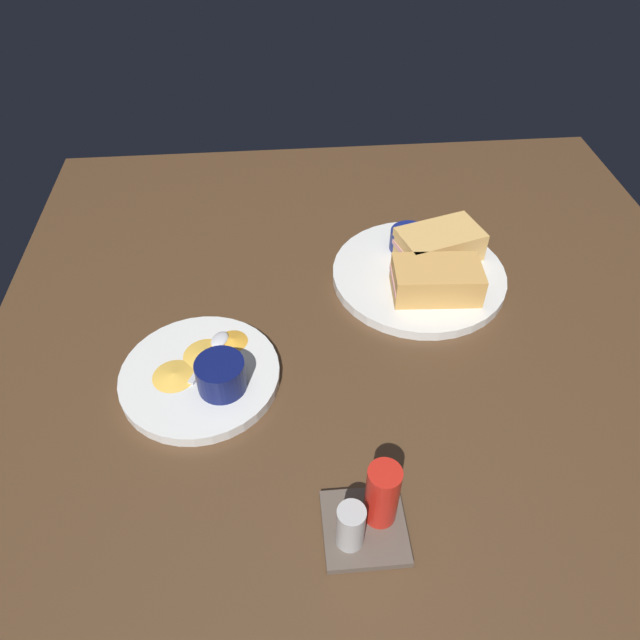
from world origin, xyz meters
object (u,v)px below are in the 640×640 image
object	(u,v)px
sandwich_half_near	(437,280)
ramekin_light_gravy	(221,374)
ramekin_dark_sauce	(409,239)
spoon_by_dark_ramekin	(423,265)
condiment_caddy	(369,512)
sandwich_half_far	(439,244)
plate_chips_companion	(200,376)
spoon_by_gravy_ramekin	(215,346)
plate_sandwich_main	(418,275)

from	to	relation	value
sandwich_half_near	ramekin_light_gravy	xyz separation A→B (cm)	(31.52, 15.67, -0.07)
ramekin_dark_sauce	spoon_by_dark_ramekin	distance (cm)	5.39
condiment_caddy	ramekin_light_gravy	bearing A→B (deg)	-51.04
sandwich_half_far	ramekin_light_gravy	world-z (taller)	sandwich_half_far
sandwich_half_far	plate_chips_companion	bearing A→B (deg)	30.30
ramekin_light_gravy	spoon_by_gravy_ramekin	distance (cm)	7.22
ramekin_dark_sauce	ramekin_light_gravy	xyz separation A→B (cm)	(29.62, 26.83, 0.51)
plate_chips_companion	condiment_caddy	world-z (taller)	condiment_caddy
ramekin_light_gravy	condiment_caddy	xyz separation A→B (cm)	(-16.16, 19.98, -0.52)
plate_sandwich_main	sandwich_half_far	world-z (taller)	sandwich_half_far
plate_sandwich_main	condiment_caddy	world-z (taller)	condiment_caddy
ramekin_dark_sauce	spoon_by_dark_ramekin	world-z (taller)	ramekin_dark_sauce
spoon_by_gravy_ramekin	ramekin_light_gravy	bearing A→B (deg)	100.00
sandwich_half_far	spoon_by_gravy_ramekin	distance (cm)	39.29
plate_sandwich_main	spoon_by_dark_ramekin	bearing A→B (deg)	-125.47
plate_sandwich_main	condiment_caddy	size ratio (longest dim) A/B	2.88
ramekin_dark_sauce	condiment_caddy	distance (cm)	48.71
ramekin_light_gravy	condiment_caddy	bearing A→B (deg)	128.96
plate_sandwich_main	plate_chips_companion	size ratio (longest dim) A/B	1.28
plate_chips_companion	ramekin_light_gravy	world-z (taller)	ramekin_light_gravy
sandwich_half_far	ramekin_light_gravy	size ratio (longest dim) A/B	2.31
spoon_by_dark_ramekin	plate_sandwich_main	bearing A→B (deg)	54.53
ramekin_dark_sauce	plate_chips_companion	distance (cm)	40.84
spoon_by_gravy_ramekin	condiment_caddy	xyz separation A→B (cm)	(-17.37, 26.83, 1.44)
plate_sandwich_main	spoon_by_dark_ramekin	xyz separation A→B (cm)	(-0.80, -1.13, 1.16)
ramekin_dark_sauce	spoon_by_dark_ramekin	bearing A→B (deg)	105.58
sandwich_half_near	ramekin_light_gravy	size ratio (longest dim) A/B	2.15
plate_chips_companion	sandwich_half_near	bearing A→B (deg)	-159.45
plate_chips_companion	ramekin_light_gravy	bearing A→B (deg)	140.19
spoon_by_dark_ramekin	plate_chips_companion	xyz separation A→B (cm)	(34.21, 19.17, -1.16)
sandwich_half_far	plate_chips_companion	xyz separation A→B (cm)	(37.11, 21.68, -3.20)
ramekin_dark_sauce	sandwich_half_near	bearing A→B (deg)	99.64
plate_sandwich_main	spoon_by_gravy_ramekin	world-z (taller)	spoon_by_gravy_ramekin
ramekin_dark_sauce	spoon_by_dark_ramekin	xyz separation A→B (cm)	(-1.39, 5.00, -1.45)
ramekin_dark_sauce	plate_chips_companion	world-z (taller)	ramekin_dark_sauce
ramekin_dark_sauce	plate_chips_companion	size ratio (longest dim) A/B	0.29
spoon_by_dark_ramekin	plate_chips_companion	world-z (taller)	spoon_by_dark_ramekin
condiment_caddy	spoon_by_dark_ramekin	bearing A→B (deg)	-109.56
plate_sandwich_main	sandwich_half_near	bearing A→B (deg)	104.52
ramekin_dark_sauce	ramekin_light_gravy	world-z (taller)	ramekin_light_gravy
plate_sandwich_main	spoon_by_gravy_ramekin	size ratio (longest dim) A/B	2.86
sandwich_half_near	ramekin_dark_sauce	bearing A→B (deg)	-80.36
spoon_by_gravy_ramekin	spoon_by_dark_ramekin	bearing A→B (deg)	-155.07
sandwich_half_far	spoon_by_dark_ramekin	world-z (taller)	sandwich_half_far
plate_sandwich_main	sandwich_half_far	distance (cm)	6.10
spoon_by_dark_ramekin	plate_chips_companion	size ratio (longest dim) A/B	0.46
spoon_by_dark_ramekin	condiment_caddy	distance (cm)	44.39
spoon_by_gravy_ramekin	plate_chips_companion	bearing A→B (deg)	64.63
spoon_by_dark_ramekin	ramekin_light_gravy	bearing A→B (deg)	35.14
spoon_by_dark_ramekin	condiment_caddy	size ratio (longest dim) A/B	1.04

